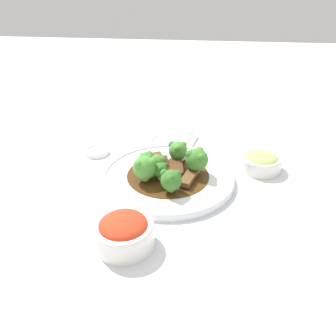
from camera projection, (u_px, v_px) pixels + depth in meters
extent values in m
plane|color=silver|center=(168.00, 180.00, 0.79)|extent=(4.00, 4.00, 0.00)
cylinder|color=white|center=(168.00, 178.00, 0.79)|extent=(0.32, 0.32, 0.01)
torus|color=white|center=(168.00, 175.00, 0.78)|extent=(0.32, 0.32, 0.01)
cylinder|color=#4C2D14|center=(168.00, 175.00, 0.78)|extent=(0.20, 0.20, 0.00)
cube|color=#56331E|center=(176.00, 167.00, 0.79)|extent=(0.07, 0.04, 0.01)
cube|color=brown|center=(156.00, 159.00, 0.83)|extent=(0.06, 0.06, 0.01)
cube|color=brown|center=(188.00, 178.00, 0.75)|extent=(0.07, 0.04, 0.01)
cylinder|color=#7FA84C|center=(171.00, 189.00, 0.72)|extent=(0.02, 0.02, 0.01)
sphere|color=#387028|center=(171.00, 180.00, 0.71)|extent=(0.05, 0.05, 0.05)
sphere|color=#387028|center=(170.00, 179.00, 0.69)|extent=(0.02, 0.02, 0.02)
sphere|color=#387028|center=(177.00, 174.00, 0.70)|extent=(0.02, 0.02, 0.02)
sphere|color=#387028|center=(166.00, 173.00, 0.71)|extent=(0.02, 0.02, 0.02)
cylinder|color=#8EB756|center=(148.00, 167.00, 0.79)|extent=(0.01, 0.01, 0.02)
sphere|color=#427F2D|center=(147.00, 159.00, 0.78)|extent=(0.04, 0.04, 0.04)
sphere|color=#427F2D|center=(149.00, 157.00, 0.77)|extent=(0.01, 0.01, 0.01)
sphere|color=#427F2D|center=(149.00, 154.00, 0.78)|extent=(0.01, 0.01, 0.01)
sphere|color=#427F2D|center=(142.00, 156.00, 0.77)|extent=(0.01, 0.01, 0.01)
cylinder|color=#7FA84C|center=(158.00, 171.00, 0.77)|extent=(0.01, 0.01, 0.02)
sphere|color=#427F2D|center=(158.00, 163.00, 0.76)|extent=(0.04, 0.04, 0.04)
sphere|color=#427F2D|center=(163.00, 160.00, 0.75)|extent=(0.01, 0.01, 0.01)
sphere|color=#427F2D|center=(156.00, 156.00, 0.77)|extent=(0.01, 0.01, 0.01)
sphere|color=#427F2D|center=(154.00, 161.00, 0.75)|extent=(0.01, 0.01, 0.01)
cylinder|color=#8EB756|center=(178.00, 158.00, 0.84)|extent=(0.02, 0.02, 0.01)
sphere|color=#4C8E38|center=(178.00, 150.00, 0.83)|extent=(0.05, 0.05, 0.05)
sphere|color=#4C8E38|center=(183.00, 145.00, 0.82)|extent=(0.02, 0.02, 0.02)
sphere|color=#4C8E38|center=(173.00, 144.00, 0.83)|extent=(0.02, 0.02, 0.02)
sphere|color=#4C8E38|center=(177.00, 149.00, 0.81)|extent=(0.02, 0.02, 0.02)
cylinder|color=#7FA84C|center=(196.00, 169.00, 0.78)|extent=(0.02, 0.02, 0.01)
sphere|color=#427F2D|center=(197.00, 160.00, 0.77)|extent=(0.05, 0.05, 0.05)
sphere|color=#427F2D|center=(200.00, 151.00, 0.78)|extent=(0.02, 0.02, 0.02)
sphere|color=#427F2D|center=(190.00, 154.00, 0.76)|extent=(0.02, 0.02, 0.02)
sphere|color=#427F2D|center=(201.00, 157.00, 0.75)|extent=(0.02, 0.02, 0.02)
cylinder|color=#8EB756|center=(145.00, 177.00, 0.75)|extent=(0.02, 0.02, 0.01)
sphere|color=#4C8E38|center=(145.00, 168.00, 0.74)|extent=(0.06, 0.06, 0.06)
sphere|color=#4C8E38|center=(143.00, 158.00, 0.75)|extent=(0.02, 0.02, 0.02)
sphere|color=#4C8E38|center=(139.00, 164.00, 0.72)|extent=(0.02, 0.02, 0.02)
sphere|color=#4C8E38|center=(152.00, 163.00, 0.73)|extent=(0.02, 0.02, 0.02)
cylinder|color=#8EB756|center=(160.00, 177.00, 0.76)|extent=(0.01, 0.01, 0.01)
sphere|color=#387028|center=(160.00, 170.00, 0.75)|extent=(0.03, 0.03, 0.03)
sphere|color=#387028|center=(156.00, 165.00, 0.75)|extent=(0.01, 0.01, 0.01)
sphere|color=#387028|center=(159.00, 169.00, 0.73)|extent=(0.01, 0.01, 0.01)
sphere|color=#387028|center=(165.00, 165.00, 0.75)|extent=(0.01, 0.01, 0.01)
ellipsoid|color=silver|center=(177.00, 156.00, 0.84)|extent=(0.08, 0.06, 0.01)
cylinder|color=silver|center=(188.00, 139.00, 0.94)|extent=(0.15, 0.03, 0.01)
cylinder|color=white|center=(125.00, 243.00, 0.60)|extent=(0.06, 0.06, 0.01)
cylinder|color=white|center=(124.00, 235.00, 0.59)|extent=(0.11, 0.11, 0.04)
torus|color=white|center=(124.00, 226.00, 0.58)|extent=(0.11, 0.11, 0.01)
ellipsoid|color=red|center=(124.00, 225.00, 0.58)|extent=(0.09, 0.09, 0.03)
cylinder|color=white|center=(260.00, 168.00, 0.84)|extent=(0.06, 0.06, 0.01)
cylinder|color=white|center=(260.00, 164.00, 0.83)|extent=(0.10, 0.10, 0.03)
torus|color=white|center=(261.00, 158.00, 0.82)|extent=(0.10, 0.10, 0.01)
ellipsoid|color=#A3B266|center=(261.00, 158.00, 0.82)|extent=(0.08, 0.08, 0.02)
cylinder|color=white|center=(97.00, 152.00, 0.91)|extent=(0.07, 0.07, 0.01)
torus|color=white|center=(97.00, 151.00, 0.90)|extent=(0.07, 0.07, 0.01)
cube|color=white|center=(135.00, 140.00, 0.98)|extent=(0.16, 0.12, 0.01)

